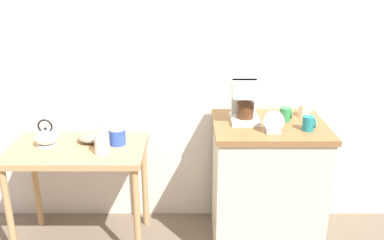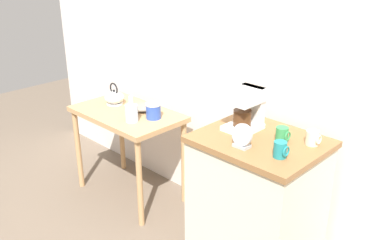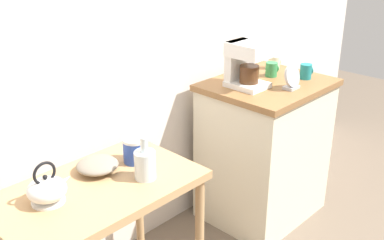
% 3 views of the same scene
% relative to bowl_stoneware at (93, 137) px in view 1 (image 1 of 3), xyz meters
% --- Properties ---
extents(back_wall, '(4.40, 0.10, 2.80)m').
position_rel_bowl_stoneware_xyz_m(back_wall, '(0.62, 0.32, 0.63)').
color(back_wall, silver).
rests_on(back_wall, ground_plane).
extents(wooden_table, '(0.89, 0.53, 0.74)m').
position_rel_bowl_stoneware_xyz_m(wooden_table, '(-0.08, -0.10, -0.14)').
color(wooden_table, tan).
rests_on(wooden_table, ground_plane).
extents(kitchen_counter, '(0.73, 0.60, 0.90)m').
position_rel_bowl_stoneware_xyz_m(kitchen_counter, '(1.18, -0.09, -0.32)').
color(kitchen_counter, beige).
rests_on(kitchen_counter, ground_plane).
extents(bowl_stoneware, '(0.19, 0.19, 0.06)m').
position_rel_bowl_stoneware_xyz_m(bowl_stoneware, '(0.00, 0.00, 0.00)').
color(bowl_stoneware, gray).
rests_on(bowl_stoneware, wooden_table).
extents(teakettle, '(0.19, 0.16, 0.18)m').
position_rel_bowl_stoneware_xyz_m(teakettle, '(-0.28, -0.06, 0.02)').
color(teakettle, white).
rests_on(teakettle, wooden_table).
extents(glass_carafe_vase, '(0.09, 0.09, 0.20)m').
position_rel_bowl_stoneware_xyz_m(glass_carafe_vase, '(0.11, -0.20, 0.04)').
color(glass_carafe_vase, silver).
rests_on(glass_carafe_vase, wooden_table).
extents(canister_enamel, '(0.12, 0.12, 0.12)m').
position_rel_bowl_stoneware_xyz_m(canister_enamel, '(0.18, -0.05, 0.03)').
color(canister_enamel, '#2D4CAD').
rests_on(canister_enamel, wooden_table).
extents(coffee_maker, '(0.18, 0.22, 0.26)m').
position_rel_bowl_stoneware_xyz_m(coffee_maker, '(1.02, -0.03, 0.27)').
color(coffee_maker, white).
rests_on(coffee_maker, kitchen_counter).
extents(mug_dark_teal, '(0.08, 0.07, 0.09)m').
position_rel_bowl_stoneware_xyz_m(mug_dark_teal, '(1.39, -0.21, 0.17)').
color(mug_dark_teal, teal).
rests_on(mug_dark_teal, kitchen_counter).
extents(mug_small_cream, '(0.08, 0.08, 0.08)m').
position_rel_bowl_stoneware_xyz_m(mug_small_cream, '(1.43, 0.05, 0.17)').
color(mug_small_cream, beige).
rests_on(mug_small_cream, kitchen_counter).
extents(mug_tall_green, '(0.08, 0.07, 0.09)m').
position_rel_bowl_stoneware_xyz_m(mug_tall_green, '(1.29, -0.03, 0.17)').
color(mug_tall_green, '#338C4C').
rests_on(mug_tall_green, kitchen_counter).
extents(table_clock, '(0.13, 0.06, 0.14)m').
position_rel_bowl_stoneware_xyz_m(table_clock, '(1.17, -0.25, 0.19)').
color(table_clock, '#B2B5BA').
rests_on(table_clock, kitchen_counter).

